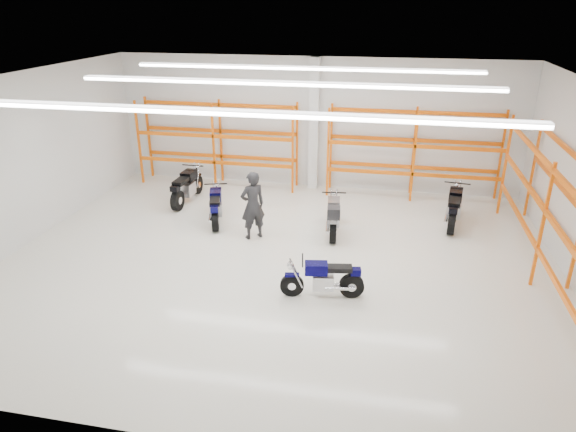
% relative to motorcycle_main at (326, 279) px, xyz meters
% --- Properties ---
extents(ground, '(14.00, 14.00, 0.00)m').
position_rel_motorcycle_main_xyz_m(ground, '(-1.42, 1.46, -0.43)').
color(ground, silver).
rests_on(ground, ground).
extents(room_shell, '(14.02, 12.02, 4.51)m').
position_rel_motorcycle_main_xyz_m(room_shell, '(-1.42, 1.49, 2.85)').
color(room_shell, silver).
rests_on(room_shell, ground).
extents(motorcycle_main, '(1.88, 0.63, 0.93)m').
position_rel_motorcycle_main_xyz_m(motorcycle_main, '(0.00, 0.00, 0.00)').
color(motorcycle_main, black).
rests_on(motorcycle_main, ground).
extents(motorcycle_back_a, '(0.75, 2.27, 1.11)m').
position_rel_motorcycle_main_xyz_m(motorcycle_back_a, '(-5.27, 4.92, 0.09)').
color(motorcycle_back_a, black).
rests_on(motorcycle_back_a, ground).
extents(motorcycle_back_b, '(0.86, 2.05, 1.03)m').
position_rel_motorcycle_main_xyz_m(motorcycle_back_b, '(-3.79, 3.56, 0.05)').
color(motorcycle_back_b, black).
rests_on(motorcycle_back_b, ground).
extents(motorcycle_back_c, '(0.70, 2.20, 1.13)m').
position_rel_motorcycle_main_xyz_m(motorcycle_back_c, '(-0.24, 3.37, 0.11)').
color(motorcycle_back_c, black).
rests_on(motorcycle_back_c, ground).
extents(motorcycle_back_d, '(0.81, 2.29, 1.13)m').
position_rel_motorcycle_main_xyz_m(motorcycle_back_d, '(3.17, 4.74, 0.09)').
color(motorcycle_back_d, black).
rests_on(motorcycle_back_d, ground).
extents(standing_man, '(0.84, 0.80, 1.94)m').
position_rel_motorcycle_main_xyz_m(standing_man, '(-2.40, 2.72, 0.54)').
color(standing_man, black).
rests_on(standing_man, ground).
extents(structural_column, '(0.32, 0.32, 4.50)m').
position_rel_motorcycle_main_xyz_m(structural_column, '(-1.42, 7.28, 1.82)').
color(structural_column, white).
rests_on(structural_column, ground).
extents(pallet_racking_back_left, '(5.67, 0.87, 3.00)m').
position_rel_motorcycle_main_xyz_m(pallet_racking_back_left, '(-4.82, 6.94, 1.35)').
color(pallet_racking_back_left, orange).
rests_on(pallet_racking_back_left, ground).
extents(pallet_racking_back_right, '(5.67, 0.87, 3.00)m').
position_rel_motorcycle_main_xyz_m(pallet_racking_back_right, '(1.98, 6.94, 1.35)').
color(pallet_racking_back_right, orange).
rests_on(pallet_racking_back_right, ground).
extents(pallet_racking_side, '(0.87, 9.07, 3.00)m').
position_rel_motorcycle_main_xyz_m(pallet_racking_side, '(5.06, 1.46, 1.38)').
color(pallet_racking_side, orange).
rests_on(pallet_racking_side, ground).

